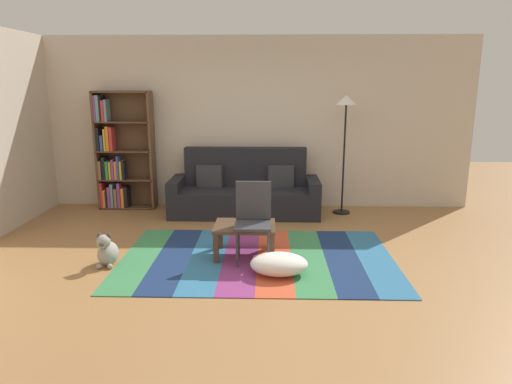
{
  "coord_description": "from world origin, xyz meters",
  "views": [
    {
      "loc": [
        0.17,
        -4.87,
        1.97
      ],
      "look_at": [
        0.01,
        0.71,
        0.65
      ],
      "focal_mm": 32.26,
      "sensor_mm": 36.0,
      "label": 1
    }
  ],
  "objects": [
    {
      "name": "bookshelf",
      "position": [
        -2.22,
        2.31,
        0.85
      ],
      "size": [
        0.9,
        0.28,
        1.86
      ],
      "color": "brown",
      "rests_on": "ground_plane"
    },
    {
      "name": "standing_lamp",
      "position": [
        1.32,
        2.09,
        1.51
      ],
      "size": [
        0.32,
        0.32,
        1.81
      ],
      "color": "black",
      "rests_on": "ground_plane"
    },
    {
      "name": "pouf",
      "position": [
        0.29,
        -0.35,
        0.12
      ],
      "size": [
        0.61,
        0.42,
        0.23
      ],
      "primitive_type": "ellipsoid",
      "color": "white",
      "rests_on": "rug"
    },
    {
      "name": "coffee_table",
      "position": [
        -0.1,
        0.21,
        0.31
      ],
      "size": [
        0.7,
        0.55,
        0.37
      ],
      "color": "#513826",
      "rests_on": "rug"
    },
    {
      "name": "couch",
      "position": [
        -0.19,
        2.02,
        0.34
      ],
      "size": [
        2.26,
        0.8,
        1.0
      ],
      "color": "black",
      "rests_on": "ground_plane"
    },
    {
      "name": "tv_remote",
      "position": [
        -0.14,
        0.28,
        0.39
      ],
      "size": [
        0.1,
        0.15,
        0.02
      ],
      "primitive_type": "cube",
      "rotation": [
        0.0,
        0.0,
        0.45
      ],
      "color": "black",
      "rests_on": "coffee_table"
    },
    {
      "name": "ground_plane",
      "position": [
        0.0,
        0.0,
        0.0
      ],
      "size": [
        14.0,
        14.0,
        0.0
      ],
      "primitive_type": "plane",
      "color": "#9E7042"
    },
    {
      "name": "back_wall",
      "position": [
        0.0,
        2.55,
        1.35
      ],
      "size": [
        6.8,
        0.1,
        2.7
      ],
      "primitive_type": "cube",
      "color": "beige",
      "rests_on": "ground_plane"
    },
    {
      "name": "folding_chair",
      "position": [
        0.0,
        0.09,
        0.53
      ],
      "size": [
        0.4,
        0.4,
        0.9
      ],
      "rotation": [
        0.0,
        0.0,
        -0.67
      ],
      "color": "#38383D",
      "rests_on": "ground_plane"
    },
    {
      "name": "rug",
      "position": [
        0.05,
        0.11,
        0.0
      ],
      "size": [
        3.12,
        2.04,
        0.01
      ],
      "color": "#387F4C",
      "rests_on": "ground_plane"
    },
    {
      "name": "dog",
      "position": [
        -1.61,
        -0.12,
        0.16
      ],
      "size": [
        0.22,
        0.35,
        0.4
      ],
      "color": "#9E998E",
      "rests_on": "ground_plane"
    }
  ]
}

